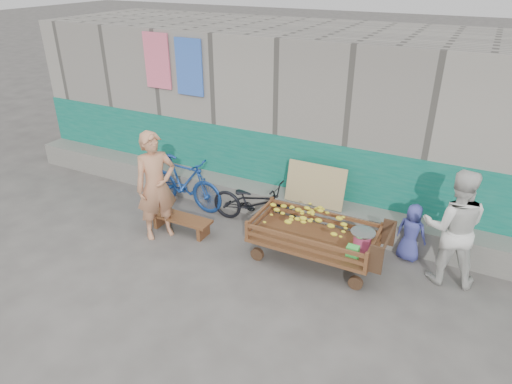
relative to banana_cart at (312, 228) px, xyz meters
The scene contains 9 objects.
ground 1.52m from the banana_cart, 116.17° to the right, with size 80.00×80.00×0.00m, color #4C4946.
building_wall 2.99m from the banana_cart, 102.53° to the left, with size 12.00×3.50×3.00m.
banana_cart is the anchor object (origin of this frame).
bench 2.28m from the banana_cart, behind, with size 1.09×0.33×0.27m.
vendor_man 2.54m from the banana_cart, behind, with size 0.66×0.43×1.80m, color tan.
woman 1.93m from the banana_cart, 14.20° to the left, with size 0.83×0.65×1.71m, color silver.
child 1.51m from the banana_cart, 30.08° to the left, with size 0.45×0.29×0.92m, color #41479F.
bicycle_dark 1.40m from the banana_cart, 154.97° to the left, with size 0.54×1.56×0.82m, color black.
bicycle_blue 2.76m from the banana_cart, 167.65° to the left, with size 0.46×1.63×0.98m, color navy.
Camera 1 is at (2.49, -4.20, 4.07)m, focal length 32.00 mm.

